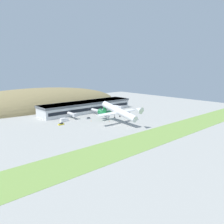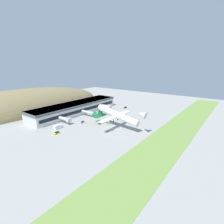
{
  "view_description": "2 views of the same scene",
  "coord_description": "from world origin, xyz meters",
  "px_view_note": "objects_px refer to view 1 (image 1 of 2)",
  "views": [
    {
      "loc": [
        -110.7,
        -123.49,
        42.36
      ],
      "look_at": [
        0.92,
        3.25,
        8.94
      ],
      "focal_mm": 35.0,
      "sensor_mm": 36.0,
      "label": 1
    },
    {
      "loc": [
        -100.71,
        -74.2,
        47.41
      ],
      "look_at": [
        3.86,
        3.46,
        11.43
      ],
      "focal_mm": 28.0,
      "sensor_mm": 36.0,
      "label": 2
    }
  ],
  "objects_px": {
    "jetway_0": "(72,114)",
    "traffic_cone_0": "(91,121)",
    "terminal_building": "(87,106)",
    "service_car_2": "(139,109)",
    "service_car_0": "(61,124)",
    "jetway_1": "(98,111)",
    "jetway_2": "(119,107)",
    "traffic_cone_1": "(109,121)",
    "service_car_1": "(88,118)",
    "cargo_airplane": "(118,111)",
    "fuel_truck": "(64,120)"
  },
  "relations": [
    {
      "from": "service_car_2",
      "to": "traffic_cone_0",
      "type": "distance_m",
      "value": 66.8
    },
    {
      "from": "service_car_0",
      "to": "fuel_truck",
      "type": "height_order",
      "value": "fuel_truck"
    },
    {
      "from": "service_car_2",
      "to": "traffic_cone_1",
      "type": "distance_m",
      "value": 58.75
    },
    {
      "from": "service_car_0",
      "to": "fuel_truck",
      "type": "bearing_deg",
      "value": 48.61
    },
    {
      "from": "jetway_0",
      "to": "service_car_2",
      "type": "bearing_deg",
      "value": -8.72
    },
    {
      "from": "jetway_0",
      "to": "service_car_0",
      "type": "height_order",
      "value": "jetway_0"
    },
    {
      "from": "jetway_1",
      "to": "cargo_airplane",
      "type": "relative_size",
      "value": 0.36
    },
    {
      "from": "service_car_1",
      "to": "service_car_0",
      "type": "bearing_deg",
      "value": -174.06
    },
    {
      "from": "terminal_building",
      "to": "service_car_0",
      "type": "relative_size",
      "value": 21.23
    },
    {
      "from": "terminal_building",
      "to": "jetway_0",
      "type": "xyz_separation_m",
      "value": [
        -27.7,
        -17.78,
        -1.82
      ]
    },
    {
      "from": "jetway_2",
      "to": "service_car_1",
      "type": "xyz_separation_m",
      "value": [
        -45.61,
        -10.14,
        -3.4
      ]
    },
    {
      "from": "service_car_1",
      "to": "fuel_truck",
      "type": "distance_m",
      "value": 21.11
    },
    {
      "from": "service_car_0",
      "to": "fuel_truck",
      "type": "xyz_separation_m",
      "value": [
        6.87,
        7.8,
        0.8
      ]
    },
    {
      "from": "jetway_0",
      "to": "jetway_2",
      "type": "height_order",
      "value": "same"
    },
    {
      "from": "cargo_airplane",
      "to": "fuel_truck",
      "type": "height_order",
      "value": "cargo_airplane"
    },
    {
      "from": "terminal_building",
      "to": "jetway_1",
      "type": "height_order",
      "value": "terminal_building"
    },
    {
      "from": "jetway_2",
      "to": "cargo_airplane",
      "type": "distance_m",
      "value": 54.54
    },
    {
      "from": "fuel_truck",
      "to": "service_car_2",
      "type": "bearing_deg",
      "value": -4.45
    },
    {
      "from": "service_car_2",
      "to": "traffic_cone_0",
      "type": "bearing_deg",
      "value": -174.73
    },
    {
      "from": "service_car_0",
      "to": "service_car_2",
      "type": "relative_size",
      "value": 1.08
    },
    {
      "from": "jetway_0",
      "to": "service_car_1",
      "type": "bearing_deg",
      "value": -45.02
    },
    {
      "from": "service_car_2",
      "to": "traffic_cone_1",
      "type": "xyz_separation_m",
      "value": [
        -56.16,
        -17.23,
        -0.36
      ]
    },
    {
      "from": "service_car_0",
      "to": "fuel_truck",
      "type": "relative_size",
      "value": 0.66
    },
    {
      "from": "jetway_0",
      "to": "traffic_cone_0",
      "type": "bearing_deg",
      "value": -67.49
    },
    {
      "from": "jetway_0",
      "to": "jetway_1",
      "type": "xyz_separation_m",
      "value": [
        26.04,
        -2.11,
        0.0
      ]
    },
    {
      "from": "terminal_building",
      "to": "service_car_2",
      "type": "height_order",
      "value": "terminal_building"
    },
    {
      "from": "jetway_1",
      "to": "jetway_2",
      "type": "bearing_deg",
      "value": 5.03
    },
    {
      "from": "cargo_airplane",
      "to": "traffic_cone_0",
      "type": "bearing_deg",
      "value": 116.35
    },
    {
      "from": "terminal_building",
      "to": "traffic_cone_1",
      "type": "bearing_deg",
      "value": -102.32
    },
    {
      "from": "terminal_building",
      "to": "jetway_2",
      "type": "distance_m",
      "value": 32.62
    },
    {
      "from": "jetway_0",
      "to": "cargo_airplane",
      "type": "relative_size",
      "value": 0.27
    },
    {
      "from": "service_car_2",
      "to": "fuel_truck",
      "type": "xyz_separation_m",
      "value": [
        -84.58,
        6.58,
        0.82
      ]
    },
    {
      "from": "terminal_building",
      "to": "fuel_truck",
      "type": "relative_size",
      "value": 13.92
    },
    {
      "from": "service_car_0",
      "to": "service_car_1",
      "type": "height_order",
      "value": "service_car_0"
    },
    {
      "from": "terminal_building",
      "to": "service_car_1",
      "type": "xyz_separation_m",
      "value": [
        -18.03,
        -27.45,
        -5.23
      ]
    },
    {
      "from": "jetway_1",
      "to": "cargo_airplane",
      "type": "bearing_deg",
      "value": -102.81
    },
    {
      "from": "service_car_0",
      "to": "traffic_cone_1",
      "type": "height_order",
      "value": "service_car_0"
    },
    {
      "from": "jetway_0",
      "to": "service_car_1",
      "type": "height_order",
      "value": "jetway_0"
    },
    {
      "from": "terminal_building",
      "to": "cargo_airplane",
      "type": "height_order",
      "value": "cargo_airplane"
    },
    {
      "from": "jetway_1",
      "to": "traffic_cone_0",
      "type": "relative_size",
      "value": 29.47
    },
    {
      "from": "service_car_0",
      "to": "traffic_cone_1",
      "type": "distance_m",
      "value": 38.75
    },
    {
      "from": "jetway_0",
      "to": "cargo_airplane",
      "type": "height_order",
      "value": "cargo_airplane"
    },
    {
      "from": "jetway_1",
      "to": "cargo_airplane",
      "type": "distance_m",
      "value": 37.95
    },
    {
      "from": "service_car_0",
      "to": "jetway_2",
      "type": "bearing_deg",
      "value": 10.09
    },
    {
      "from": "jetway_1",
      "to": "terminal_building",
      "type": "bearing_deg",
      "value": 85.25
    },
    {
      "from": "cargo_airplane",
      "to": "jetway_1",
      "type": "bearing_deg",
      "value": 77.19
    },
    {
      "from": "jetway_0",
      "to": "jetway_1",
      "type": "bearing_deg",
      "value": -4.64
    },
    {
      "from": "cargo_airplane",
      "to": "service_car_2",
      "type": "height_order",
      "value": "cargo_airplane"
    },
    {
      "from": "terminal_building",
      "to": "cargo_airplane",
      "type": "xyz_separation_m",
      "value": [
        -9.96,
        -56.43,
        4.13
      ]
    },
    {
      "from": "jetway_1",
      "to": "jetway_2",
      "type": "relative_size",
      "value": 1.4
    }
  ]
}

